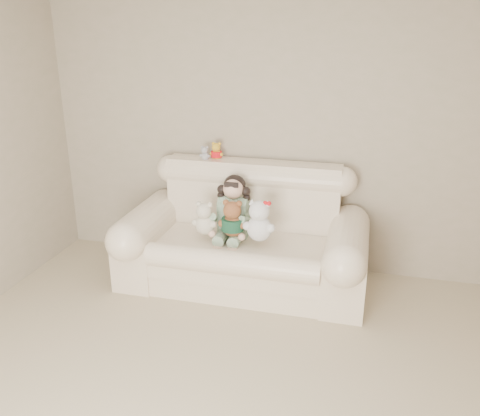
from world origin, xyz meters
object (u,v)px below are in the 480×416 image
Objects in this scene: white_cat at (259,216)px; cream_teddy at (204,215)px; sofa at (243,230)px; brown_teddy at (233,215)px; seated_child at (234,206)px.

white_cat reaches higher than cream_teddy.
sofa reaches higher than cream_teddy.
white_cat is at bearing -39.50° from sofa.
sofa is 5.63× the size of brown_teddy.
seated_child is at bearing 123.03° from brown_teddy.
sofa is 0.22m from seated_child.
seated_child is 1.32× the size of white_cat.
sofa reaches higher than brown_teddy.
cream_teddy is at bearing -155.90° from brown_teddy.
white_cat is (0.28, -0.22, 0.01)m from seated_child.
sofa is 3.81× the size of seated_child.
white_cat is at bearing -36.18° from seated_child.
brown_teddy is at bearing -119.07° from sofa.
cream_teddy is at bearing -131.02° from seated_child.
sofa is at bearing 81.27° from brown_teddy.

